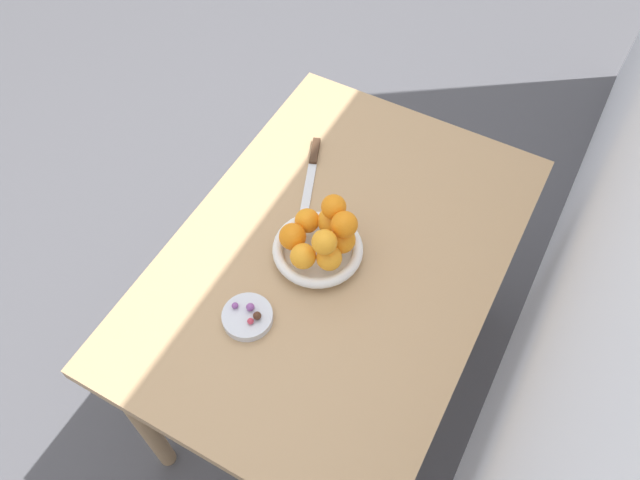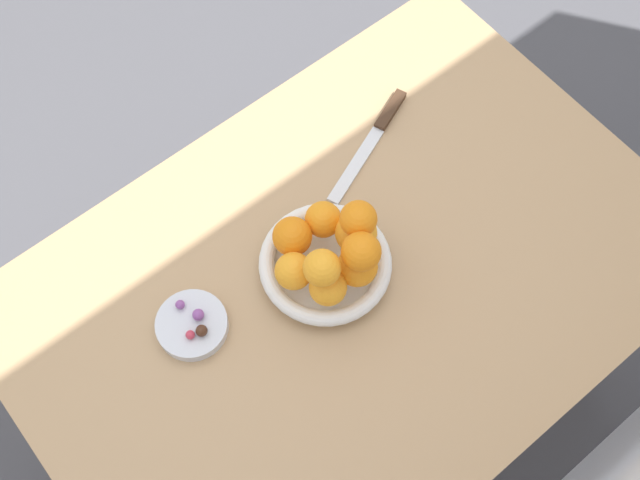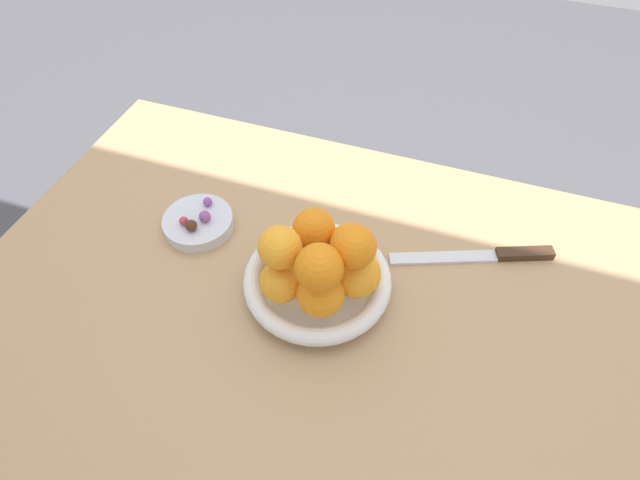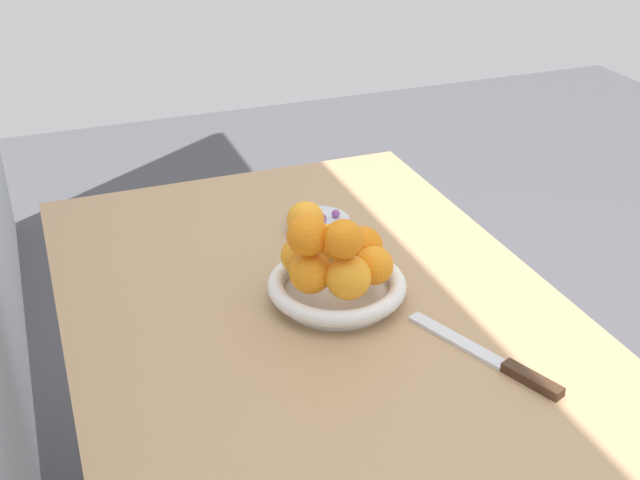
% 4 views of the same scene
% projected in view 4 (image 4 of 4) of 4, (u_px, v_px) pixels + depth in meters
% --- Properties ---
extents(dining_table, '(1.10, 0.76, 0.74)m').
position_uv_depth(dining_table, '(319.00, 357.00, 1.28)').
color(dining_table, tan).
rests_on(dining_table, ground_plane).
extents(fruit_bowl, '(0.22, 0.22, 0.04)m').
position_uv_depth(fruit_bowl, '(337.00, 287.00, 1.26)').
color(fruit_bowl, white).
rests_on(fruit_bowl, dining_table).
extents(candy_dish, '(0.12, 0.12, 0.02)m').
position_uv_depth(candy_dish, '(318.00, 225.00, 1.47)').
color(candy_dish, silver).
rests_on(candy_dish, dining_table).
extents(orange_0, '(0.06, 0.06, 0.06)m').
position_uv_depth(orange_0, '(300.00, 256.00, 1.25)').
color(orange_0, orange).
rests_on(orange_0, fruit_bowl).
extents(orange_1, '(0.07, 0.07, 0.07)m').
position_uv_depth(orange_1, '(311.00, 273.00, 1.20)').
color(orange_1, orange).
rests_on(orange_1, fruit_bowl).
extents(orange_2, '(0.07, 0.07, 0.07)m').
position_uv_depth(orange_2, '(348.00, 277.00, 1.18)').
color(orange_2, orange).
rests_on(orange_2, fruit_bowl).
extents(orange_3, '(0.06, 0.06, 0.06)m').
position_uv_depth(orange_3, '(374.00, 266.00, 1.22)').
color(orange_3, orange).
rests_on(orange_3, fruit_bowl).
extents(orange_4, '(0.06, 0.06, 0.06)m').
position_uv_depth(orange_4, '(363.00, 246.00, 1.27)').
color(orange_4, orange).
rests_on(orange_4, fruit_bowl).
extents(orange_5, '(0.06, 0.06, 0.06)m').
position_uv_depth(orange_5, '(327.00, 243.00, 1.28)').
color(orange_5, orange).
rests_on(orange_5, fruit_bowl).
extents(orange_6, '(0.06, 0.06, 0.06)m').
position_uv_depth(orange_6, '(303.00, 220.00, 1.22)').
color(orange_6, orange).
rests_on(orange_6, orange_0).
extents(orange_7, '(0.06, 0.06, 0.06)m').
position_uv_depth(orange_7, '(343.00, 239.00, 1.15)').
color(orange_7, orange).
rests_on(orange_7, orange_2).
extents(orange_8, '(0.06, 0.06, 0.06)m').
position_uv_depth(orange_8, '(307.00, 234.00, 1.17)').
color(orange_8, orange).
rests_on(orange_8, orange_1).
extents(candy_ball_0, '(0.01, 0.01, 0.01)m').
position_uv_depth(candy_ball_0, '(306.00, 214.00, 1.46)').
color(candy_ball_0, '#C6384C').
rests_on(candy_ball_0, candy_dish).
extents(candy_ball_1, '(0.02, 0.02, 0.02)m').
position_uv_depth(candy_ball_1, '(336.00, 214.00, 1.47)').
color(candy_ball_1, '#8C4C99').
rests_on(candy_ball_1, candy_dish).
extents(candy_ball_2, '(0.02, 0.02, 0.02)m').
position_uv_depth(candy_ball_2, '(321.00, 218.00, 1.44)').
color(candy_ball_2, '#8C4C99').
rests_on(candy_ball_2, candy_dish).
extents(candy_ball_3, '(0.02, 0.02, 0.02)m').
position_uv_depth(candy_ball_3, '(306.00, 218.00, 1.45)').
color(candy_ball_3, '#472819').
rests_on(candy_ball_3, candy_dish).
extents(knife, '(0.25, 0.11, 0.01)m').
position_uv_depth(knife, '(495.00, 360.00, 1.12)').
color(knife, '#3F2819').
rests_on(knife, dining_table).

